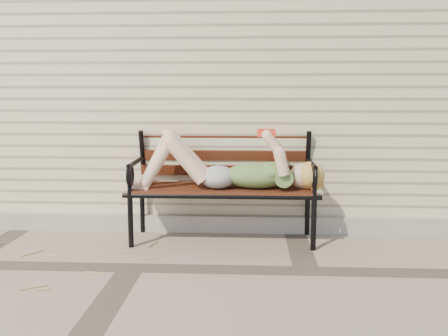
{
  "coord_description": "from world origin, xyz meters",
  "views": [
    {
      "loc": [
        0.84,
        -3.38,
        1.25
      ],
      "look_at": [
        0.64,
        0.56,
        0.64
      ],
      "focal_mm": 40.0,
      "sensor_mm": 36.0,
      "label": 1
    }
  ],
  "objects": [
    {
      "name": "ground",
      "position": [
        0.0,
        0.0,
        0.0
      ],
      "size": [
        80.0,
        80.0,
        0.0
      ],
      "primitive_type": "plane",
      "color": "gray",
      "rests_on": "ground"
    },
    {
      "name": "house_wall",
      "position": [
        0.0,
        3.0,
        1.5
      ],
      "size": [
        8.0,
        4.0,
        3.0
      ],
      "primitive_type": "cube",
      "color": "beige",
      "rests_on": "ground"
    },
    {
      "name": "foundation_strip",
      "position": [
        0.0,
        0.97,
        0.07
      ],
      "size": [
        8.0,
        0.1,
        0.15
      ],
      "primitive_type": "cube",
      "color": "gray",
      "rests_on": "ground"
    },
    {
      "name": "garden_bench",
      "position": [
        0.62,
        0.81,
        0.6
      ],
      "size": [
        1.67,
        0.66,
        1.08
      ],
      "color": "black",
      "rests_on": "ground"
    },
    {
      "name": "reading_woman",
      "position": [
        0.63,
        0.68,
        0.64
      ],
      "size": [
        1.57,
        0.36,
        0.49
      ],
      "color": "#0A454C",
      "rests_on": "ground"
    }
  ]
}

